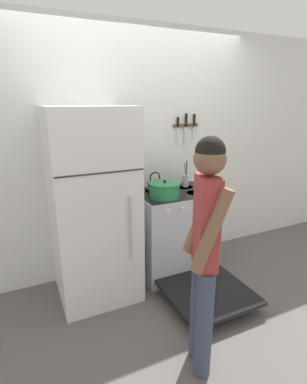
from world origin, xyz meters
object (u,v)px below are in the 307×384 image
stove_range (176,233)px  tea_kettle (155,185)px  person (205,247)px  dutch_oven_pot (165,190)px  refrigerator (93,207)px  utensil_jar (185,180)px

stove_range → tea_kettle: tea_kettle is taller
stove_range → person: person is taller
tea_kettle → person: person is taller
dutch_oven_pot → person: bearing=-103.7°
refrigerator → person: refrigerator is taller
stove_range → tea_kettle: bearing=136.2°
stove_range → person: size_ratio=0.82×
tea_kettle → person: 1.35m
refrigerator → person: bearing=-69.6°
dutch_oven_pot → person: person is taller
stove_range → utensil_jar: 0.60m
dutch_oven_pot → utensil_jar: 0.46m
refrigerator → dutch_oven_pot: (0.69, -0.08, 0.09)m
dutch_oven_pot → person: size_ratio=0.22×
stove_range → person: 1.33m
stove_range → dutch_oven_pot: size_ratio=3.81×
stove_range → utensil_jar: bearing=39.4°
utensil_jar → tea_kettle: bearing=-179.3°
refrigerator → stove_range: size_ratio=1.33×
person → stove_range: bearing=-0.6°
utensil_jar → refrigerator: bearing=-170.9°
stove_range → person: bearing=-111.0°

